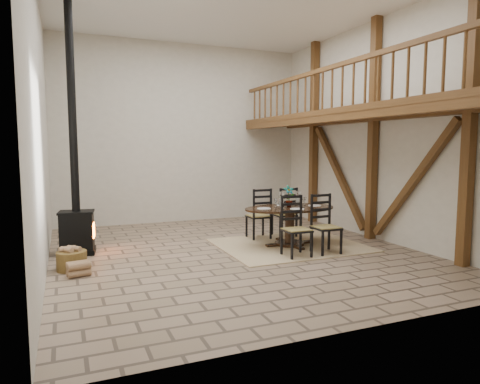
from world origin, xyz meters
name	(u,v)px	position (x,y,z in m)	size (l,w,h in m)	color
ground	(236,252)	(0.00, 0.00, 0.00)	(8.00, 8.00, 0.00)	#8D735E
room_shell	(289,104)	(1.19, 0.00, 3.01)	(7.02, 8.02, 5.01)	beige
rug	(289,245)	(1.28, 0.07, 0.01)	(3.00, 2.50, 0.02)	tan
dining_table	(290,224)	(1.28, 0.07, 0.47)	(2.04, 2.27, 1.30)	black
wood_stove	(76,198)	(-2.97, 1.05, 1.12)	(0.73, 0.60, 5.00)	black
log_basket	(72,260)	(-3.10, -0.11, 0.18)	(0.50, 0.50, 0.42)	brown
log_stack	(79,269)	(-3.00, -0.55, 0.12)	(0.40, 0.31, 0.24)	#9D7F58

